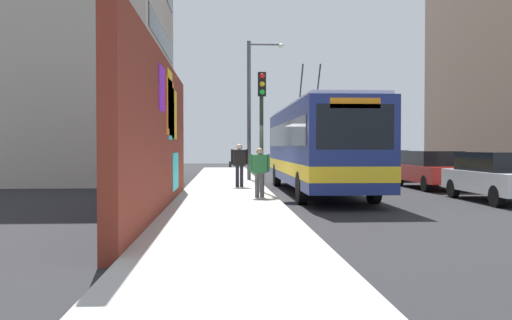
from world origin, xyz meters
The scene contains 15 objects.
ground_plane centered at (0.00, 0.00, 0.00)m, with size 80.00×80.00×0.00m, color #232326.
sidewalk_slab centered at (0.00, 1.60, 0.07)m, with size 48.00×3.20×0.15m, color #ADA8A0.
graffiti_wall centered at (-4.53, 3.35, 2.05)m, with size 12.89×0.32×4.08m.
building_far_left centered at (10.94, 9.20, 8.73)m, with size 12.86×8.49×17.47m.
building_far_right centered at (16.15, -17.00, 10.85)m, with size 13.13×6.42×21.69m.
city_bus centered at (1.56, -1.80, 1.82)m, with size 12.21×2.51×5.06m.
parked_car_white centered at (-2.05, -7.00, 0.84)m, with size 4.56×1.88×1.58m.
parked_car_red centered at (3.59, -7.00, 0.84)m, with size 4.91×1.89×1.58m.
parked_car_black centered at (9.96, -7.00, 0.83)m, with size 4.23×1.84×1.58m.
parked_car_dark_gray centered at (16.26, -7.00, 0.83)m, with size 4.79×1.73×1.58m.
pedestrian_midblock centered at (2.98, 1.07, 1.16)m, with size 0.23×0.76×1.72m.
pedestrian_at_curb centered at (-1.72, 0.56, 1.06)m, with size 0.22×0.64×1.56m.
traffic_light centered at (0.39, 0.35, 3.00)m, with size 0.49×0.28×4.24m.
street_lamp centered at (7.94, 0.25, 4.03)m, with size 0.44×1.80×6.76m.
curbside_puddle centered at (-2.14, -0.60, 0.00)m, with size 1.13×1.13×0.00m, color black.
Camera 1 is at (-18.93, 1.69, 1.74)m, focal length 38.56 mm.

